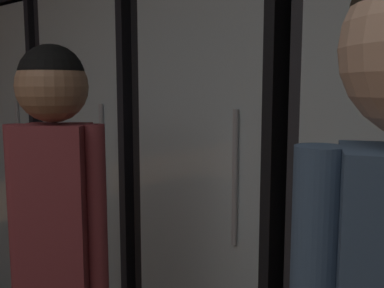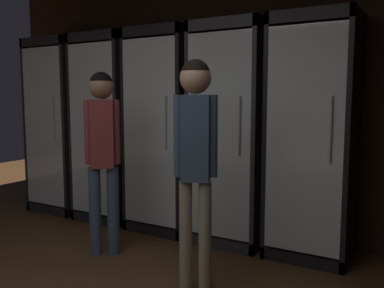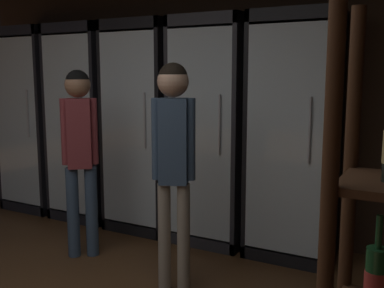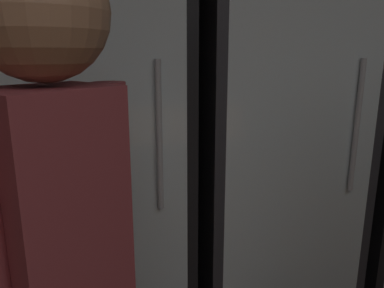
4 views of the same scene
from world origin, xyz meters
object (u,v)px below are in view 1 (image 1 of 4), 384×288
cooler_far_left (50,156)px  cooler_center (237,187)px  cooler_left (126,167)px  shopper_near (59,245)px

cooler_far_left → cooler_center: bearing=-0.0°
cooler_far_left → cooler_left: size_ratio=1.00×
shopper_near → cooler_center: bearing=86.8°
cooler_far_left → shopper_near: bearing=-32.2°
cooler_center → shopper_near: 0.91m
cooler_left → cooler_center: bearing=-0.0°
cooler_far_left → cooler_center: size_ratio=1.00×
cooler_center → shopper_near: (-0.05, -0.91, -0.02)m
cooler_center → shopper_near: cooler_center is taller
cooler_center → shopper_near: size_ratio=1.30×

